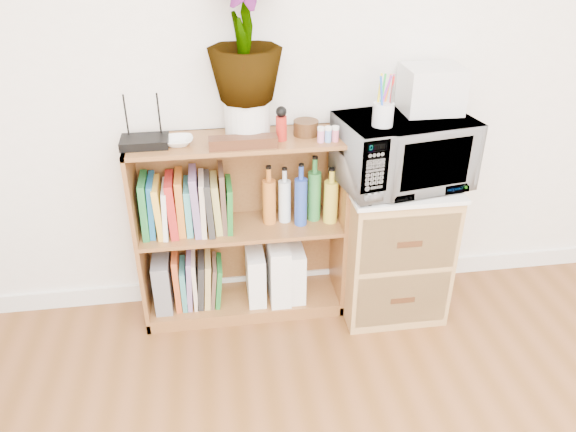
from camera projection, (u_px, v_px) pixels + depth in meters
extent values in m
cube|color=white|center=(306.00, 278.00, 3.12)|extent=(4.00, 0.02, 0.10)
cube|color=brown|center=(242.00, 230.00, 2.75)|extent=(1.00, 0.30, 0.95)
cube|color=#9E7542|center=(392.00, 248.00, 2.84)|extent=(0.50, 0.45, 0.70)
imported|color=silver|center=(403.00, 151.00, 2.57)|extent=(0.64, 0.49, 0.32)
cylinder|color=silver|center=(383.00, 114.00, 2.39)|extent=(0.09, 0.09, 0.10)
cube|color=silver|center=(431.00, 89.00, 2.52)|extent=(0.26, 0.22, 0.21)
cube|color=black|center=(145.00, 142.00, 2.44)|extent=(0.21, 0.14, 0.04)
imported|color=white|center=(178.00, 141.00, 2.45)|extent=(0.13, 0.13, 0.03)
cylinder|color=silver|center=(247.00, 119.00, 2.50)|extent=(0.20, 0.20, 0.17)
imported|color=#3E7D32|center=(244.00, 34.00, 2.32)|extent=(0.32, 0.32, 0.57)
cube|color=#381D0F|center=(243.00, 142.00, 2.42)|extent=(0.30, 0.07, 0.05)
cylinder|color=#A91D14|center=(281.00, 128.00, 2.48)|extent=(0.05, 0.05, 0.11)
cylinder|color=#3A2010|center=(306.00, 128.00, 2.55)|extent=(0.11, 0.11, 0.07)
cube|color=#CA7090|center=(328.00, 136.00, 2.48)|extent=(0.10, 0.04, 0.05)
cube|color=slate|center=(163.00, 281.00, 2.83)|extent=(0.08, 0.22, 0.28)
cube|color=white|center=(256.00, 275.00, 2.88)|extent=(0.09, 0.22, 0.28)
cube|color=white|center=(278.00, 269.00, 2.88)|extent=(0.10, 0.26, 0.32)
cube|color=white|center=(294.00, 271.00, 2.90)|extent=(0.09, 0.23, 0.29)
cube|color=#1F7434|center=(145.00, 206.00, 2.61)|extent=(0.04, 0.20, 0.28)
cube|color=#185C94|center=(152.00, 207.00, 2.62)|extent=(0.04, 0.20, 0.27)
cube|color=yellow|center=(159.00, 208.00, 2.63)|extent=(0.04, 0.20, 0.26)
cube|color=white|center=(165.00, 209.00, 2.63)|extent=(0.03, 0.20, 0.24)
cube|color=red|center=(172.00, 205.00, 2.63)|extent=(0.04, 0.20, 0.28)
cube|color=orange|center=(180.00, 204.00, 2.63)|extent=(0.03, 0.20, 0.28)
cube|color=teal|center=(189.00, 208.00, 2.65)|extent=(0.03, 0.20, 0.24)
cube|color=slate|center=(195.00, 201.00, 2.64)|extent=(0.04, 0.20, 0.30)
cube|color=beige|center=(203.00, 203.00, 2.65)|extent=(0.03, 0.20, 0.28)
cube|color=#292929|center=(209.00, 203.00, 2.65)|extent=(0.04, 0.20, 0.27)
cube|color=tan|center=(216.00, 204.00, 2.66)|extent=(0.04, 0.20, 0.26)
cube|color=#4F3B2D|center=(223.00, 199.00, 2.65)|extent=(0.02, 0.20, 0.30)
cube|color=#1C6923|center=(229.00, 205.00, 2.67)|extent=(0.03, 0.20, 0.23)
cylinder|color=#CA6D26|center=(269.00, 197.00, 2.68)|extent=(0.06, 0.06, 0.29)
cylinder|color=white|center=(285.00, 198.00, 2.70)|extent=(0.06, 0.06, 0.27)
cylinder|color=#2646B3|center=(300.00, 193.00, 2.70)|extent=(0.06, 0.06, 0.31)
cylinder|color=#30843C|center=(315.00, 191.00, 2.70)|extent=(0.06, 0.06, 0.32)
cylinder|color=yellow|center=(330.00, 195.00, 2.72)|extent=(0.07, 0.07, 0.27)
cube|color=#BE4D21|center=(177.00, 278.00, 2.83)|extent=(0.03, 0.19, 0.30)
cube|color=teal|center=(184.00, 284.00, 2.85)|extent=(0.03, 0.19, 0.23)
cube|color=gray|center=(189.00, 279.00, 2.84)|extent=(0.04, 0.19, 0.28)
cube|color=beige|center=(195.00, 279.00, 2.85)|extent=(0.02, 0.19, 0.27)
cube|color=#242424|center=(201.00, 280.00, 2.86)|extent=(0.05, 0.19, 0.25)
cube|color=tan|center=(208.00, 279.00, 2.86)|extent=(0.05, 0.19, 0.26)
cube|color=brown|center=(213.00, 281.00, 2.87)|extent=(0.05, 0.19, 0.23)
cube|color=#1B6626|center=(218.00, 281.00, 2.88)|extent=(0.05, 0.19, 0.22)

